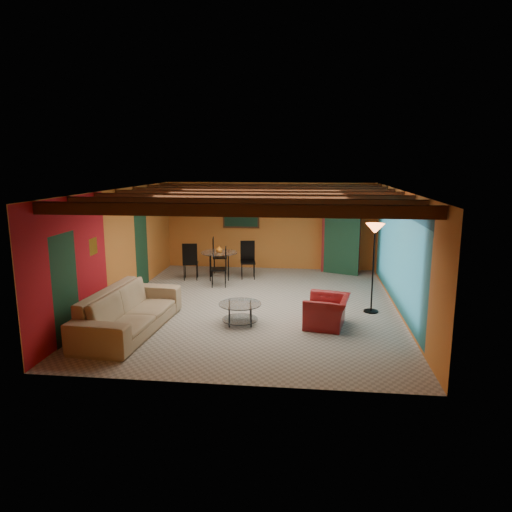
# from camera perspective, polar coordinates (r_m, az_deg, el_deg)

# --- Properties ---
(room) EXTENTS (6.52, 8.01, 2.71)m
(room) POSITION_cam_1_polar(r_m,az_deg,el_deg) (10.69, -0.05, 6.28)
(room) COLOR gray
(room) RESTS_ON ground
(sofa) EXTENTS (1.33, 2.98, 0.85)m
(sofa) POSITION_cam_1_polar(r_m,az_deg,el_deg) (9.66, -15.17, -6.41)
(sofa) COLOR #957E60
(sofa) RESTS_ON ground
(armchair) EXTENTS (1.02, 1.11, 0.63)m
(armchair) POSITION_cam_1_polar(r_m,az_deg,el_deg) (9.73, 8.67, -6.68)
(armchair) COLOR maroon
(armchair) RESTS_ON ground
(coffee_table) EXTENTS (1.01, 1.01, 0.45)m
(coffee_table) POSITION_cam_1_polar(r_m,az_deg,el_deg) (9.78, -1.96, -7.01)
(coffee_table) COLOR white
(coffee_table) RESTS_ON ground
(dining_table) EXTENTS (2.40, 2.40, 1.08)m
(dining_table) POSITION_cam_1_polar(r_m,az_deg,el_deg) (13.45, -4.49, -0.53)
(dining_table) COLOR silver
(dining_table) RESTS_ON ground
(armoire) EXTENTS (1.16, 0.88, 1.83)m
(armoire) POSITION_cam_1_polar(r_m,az_deg,el_deg) (14.40, 10.32, 1.63)
(armoire) COLOR maroon
(armoire) RESTS_ON ground
(floor_lamp) EXTENTS (0.49, 0.49, 2.01)m
(floor_lamp) POSITION_cam_1_polar(r_m,az_deg,el_deg) (10.64, 14.09, -1.47)
(floor_lamp) COLOR black
(floor_lamp) RESTS_ON ground
(ceiling_fan) EXTENTS (1.50, 1.50, 0.44)m
(ceiling_fan) POSITION_cam_1_polar(r_m,az_deg,el_deg) (10.58, -0.12, 6.22)
(ceiling_fan) COLOR #472614
(ceiling_fan) RESTS_ON ceiling
(painting) EXTENTS (1.05, 0.03, 0.65)m
(painting) POSITION_cam_1_polar(r_m,az_deg,el_deg) (14.67, -1.85, 4.88)
(painting) COLOR black
(painting) RESTS_ON wall_back
(potted_plant) EXTENTS (0.51, 0.46, 0.48)m
(potted_plant) POSITION_cam_1_polar(r_m,az_deg,el_deg) (14.25, 10.49, 6.21)
(potted_plant) COLOR #26661E
(potted_plant) RESTS_ON armoire
(vase) EXTENTS (0.24, 0.24, 0.19)m
(vase) POSITION_cam_1_polar(r_m,az_deg,el_deg) (13.33, -4.54, 2.15)
(vase) COLOR orange
(vase) RESTS_ON dining_table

